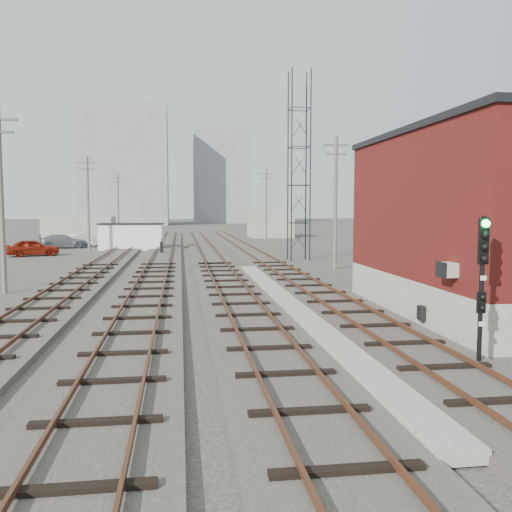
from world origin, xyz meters
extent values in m
plane|color=#282621|center=(0.00, 60.00, 0.00)|extent=(320.00, 320.00, 0.00)
cube|color=#332D28|center=(2.50, 39.00, 0.10)|extent=(3.20, 90.00, 0.20)
cube|color=#4C2816|center=(1.78, 39.00, 0.33)|extent=(0.07, 90.00, 0.12)
cube|color=#4C2816|center=(3.22, 39.00, 0.33)|extent=(0.07, 90.00, 0.12)
cube|color=#332D28|center=(-1.50, 39.00, 0.10)|extent=(3.20, 90.00, 0.20)
cube|color=#4C2816|center=(-2.22, 39.00, 0.33)|extent=(0.07, 90.00, 0.12)
cube|color=#4C2816|center=(-0.78, 39.00, 0.33)|extent=(0.07, 90.00, 0.12)
cube|color=#332D28|center=(-5.50, 39.00, 0.10)|extent=(3.20, 90.00, 0.20)
cube|color=#4C2816|center=(-6.22, 39.00, 0.33)|extent=(0.07, 90.00, 0.12)
cube|color=#4C2816|center=(-4.78, 39.00, 0.33)|extent=(0.07, 90.00, 0.12)
cube|color=#332D28|center=(-9.50, 39.00, 0.10)|extent=(3.20, 90.00, 0.20)
cube|color=#4C2816|center=(-10.22, 39.00, 0.33)|extent=(0.07, 90.00, 0.12)
cube|color=#4C2816|center=(-8.78, 39.00, 0.33)|extent=(0.07, 90.00, 0.12)
cube|color=gray|center=(0.50, 14.00, 0.13)|extent=(0.90, 28.00, 0.26)
cube|color=gray|center=(7.50, 12.00, 0.75)|extent=(6.00, 12.00, 1.50)
cube|color=maroon|center=(7.50, 12.00, 4.25)|extent=(6.00, 12.00, 5.50)
cube|color=black|center=(7.50, 12.00, 7.10)|extent=(6.20, 12.20, 0.25)
cube|color=beige|center=(4.28, 8.00, 2.25)|extent=(0.45, 0.62, 0.45)
cube|color=black|center=(4.40, 10.00, 0.50)|extent=(0.20, 0.35, 0.50)
cylinder|color=black|center=(4.75, 34.25, 7.50)|extent=(0.10, 0.10, 15.00)
cylinder|color=black|center=(6.25, 34.25, 7.50)|extent=(0.10, 0.10, 15.00)
cylinder|color=black|center=(4.75, 35.75, 7.50)|extent=(0.10, 0.10, 15.00)
cylinder|color=black|center=(6.25, 35.75, 7.50)|extent=(0.10, 0.10, 15.00)
cylinder|color=#595147|center=(-12.50, 20.00, 4.50)|extent=(0.24, 0.24, 9.00)
cylinder|color=#595147|center=(-12.50, 45.00, 4.50)|extent=(0.24, 0.24, 9.00)
cube|color=#595147|center=(-12.50, 45.00, 8.40)|extent=(1.80, 0.12, 0.12)
cube|color=#595147|center=(-12.50, 45.00, 7.80)|extent=(1.40, 0.12, 0.12)
cylinder|color=#595147|center=(-12.50, 70.00, 4.50)|extent=(0.24, 0.24, 9.00)
cube|color=#595147|center=(-12.50, 70.00, 8.40)|extent=(1.80, 0.12, 0.12)
cube|color=#595147|center=(-12.50, 70.00, 7.80)|extent=(1.40, 0.12, 0.12)
cylinder|color=#595147|center=(6.50, 28.00, 4.50)|extent=(0.24, 0.24, 9.00)
cube|color=#595147|center=(6.50, 28.00, 8.40)|extent=(1.80, 0.12, 0.12)
cube|color=#595147|center=(6.50, 28.00, 7.80)|extent=(1.40, 0.12, 0.12)
cylinder|color=#595147|center=(6.50, 58.00, 4.50)|extent=(0.24, 0.24, 9.00)
cube|color=#595147|center=(6.50, 58.00, 8.40)|extent=(1.80, 0.12, 0.12)
cube|color=#595147|center=(6.50, 58.00, 7.80)|extent=(1.40, 0.12, 0.12)
cube|color=gray|center=(-18.00, 135.00, 15.00)|extent=(22.00, 14.00, 30.00)
cube|color=gray|center=(8.00, 150.00, 13.00)|extent=(16.00, 12.00, 26.00)
cube|color=gray|center=(-16.00, 60.00, 1.60)|extent=(8.00, 5.00, 3.20)
cube|color=gray|center=(9.00, 70.00, 2.00)|extent=(6.00, 6.00, 4.00)
cube|color=gray|center=(3.70, 5.10, 0.05)|extent=(0.40, 0.40, 0.10)
cylinder|color=black|center=(3.70, 5.10, 1.98)|extent=(0.12, 0.12, 3.96)
cube|color=black|center=(3.70, 5.08, 3.32)|extent=(0.26, 0.10, 1.19)
sphere|color=#0CE533|center=(3.70, 4.99, 3.77)|extent=(0.20, 0.20, 0.20)
sphere|color=black|center=(3.70, 4.99, 3.47)|extent=(0.20, 0.20, 0.20)
sphere|color=black|center=(3.70, 4.99, 3.17)|extent=(0.20, 0.20, 0.20)
sphere|color=black|center=(3.70, 4.99, 2.87)|extent=(0.20, 0.20, 0.20)
cube|color=black|center=(3.70, 5.08, 1.73)|extent=(0.22, 0.09, 0.54)
cube|color=white|center=(3.70, 5.02, 2.38)|extent=(0.16, 0.02, 0.12)
cube|color=white|center=(3.70, 5.02, 1.19)|extent=(0.16, 0.02, 0.12)
cube|color=black|center=(-5.63, 41.61, 0.64)|extent=(0.34, 0.34, 1.07)
cylinder|color=black|center=(-5.63, 41.61, 1.33)|extent=(0.09, 0.09, 0.32)
cube|color=white|center=(-8.83, 48.02, 1.29)|extent=(6.32, 2.88, 2.58)
cube|color=black|center=(-8.83, 48.02, 2.64)|extent=(6.54, 3.10, 0.12)
imported|color=maroon|center=(-16.79, 41.83, 0.75)|extent=(4.73, 3.13, 1.50)
imported|color=#B2B4BA|center=(-14.59, 53.48, 0.67)|extent=(4.17, 1.72, 1.34)
imported|color=slate|center=(-16.21, 51.36, 0.73)|extent=(5.27, 2.84, 1.45)
camera|label=1|loc=(-3.93, -7.72, 4.14)|focal=38.00mm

